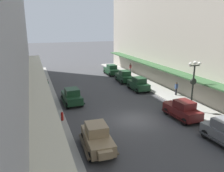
{
  "coord_description": "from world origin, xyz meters",
  "views": [
    {
      "loc": [
        -8.5,
        -17.68,
        8.7
      ],
      "look_at": [
        0.0,
        6.0,
        1.8
      ],
      "focal_mm": 35.94,
      "sensor_mm": 36.0,
      "label": 1
    }
  ],
  "objects_px": {
    "parked_car_0": "(138,84)",
    "pedestrian_3": "(176,88)",
    "lamp_post_with_clock": "(193,84)",
    "parked_car_2": "(182,109)",
    "pedestrian_2": "(47,86)",
    "parked_car_4": "(111,69)",
    "pedestrian_0": "(130,68)",
    "parked_car_6": "(72,96)",
    "parked_car_5": "(97,137)",
    "parked_car_3": "(124,76)",
    "fire_hydrant": "(62,116)"
  },
  "relations": [
    {
      "from": "parked_car_5",
      "to": "pedestrian_3",
      "type": "relative_size",
      "value": 2.63
    },
    {
      "from": "parked_car_3",
      "to": "pedestrian_0",
      "type": "relative_size",
      "value": 2.58
    },
    {
      "from": "parked_car_0",
      "to": "parked_car_4",
      "type": "height_order",
      "value": "same"
    },
    {
      "from": "parked_car_0",
      "to": "pedestrian_3",
      "type": "distance_m",
      "value": 5.15
    },
    {
      "from": "parked_car_2",
      "to": "pedestrian_3",
      "type": "height_order",
      "value": "parked_car_2"
    },
    {
      "from": "parked_car_0",
      "to": "parked_car_2",
      "type": "distance_m",
      "value": 10.09
    },
    {
      "from": "parked_car_6",
      "to": "fire_hydrant",
      "type": "relative_size",
      "value": 5.26
    },
    {
      "from": "parked_car_0",
      "to": "parked_car_6",
      "type": "height_order",
      "value": "same"
    },
    {
      "from": "parked_car_0",
      "to": "parked_car_5",
      "type": "distance_m",
      "value": 15.75
    },
    {
      "from": "parked_car_2",
      "to": "parked_car_0",
      "type": "bearing_deg",
      "value": 88.04
    },
    {
      "from": "parked_car_2",
      "to": "pedestrian_2",
      "type": "xyz_separation_m",
      "value": [
        -11.46,
        12.95,
        0.07
      ]
    },
    {
      "from": "lamp_post_with_clock",
      "to": "parked_car_0",
      "type": "bearing_deg",
      "value": 99.63
    },
    {
      "from": "parked_car_2",
      "to": "lamp_post_with_clock",
      "type": "bearing_deg",
      "value": 30.15
    },
    {
      "from": "parked_car_0",
      "to": "parked_car_6",
      "type": "relative_size",
      "value": 0.99
    },
    {
      "from": "parked_car_0",
      "to": "pedestrian_2",
      "type": "relative_size",
      "value": 2.56
    },
    {
      "from": "parked_car_3",
      "to": "parked_car_5",
      "type": "height_order",
      "value": "same"
    },
    {
      "from": "parked_car_2",
      "to": "parked_car_6",
      "type": "xyz_separation_m",
      "value": [
        -9.17,
        7.72,
        0.0
      ]
    },
    {
      "from": "parked_car_5",
      "to": "lamp_post_with_clock",
      "type": "distance_m",
      "value": 11.75
    },
    {
      "from": "fire_hydrant",
      "to": "pedestrian_2",
      "type": "height_order",
      "value": "pedestrian_2"
    },
    {
      "from": "parked_car_4",
      "to": "pedestrian_3",
      "type": "relative_size",
      "value": 2.6
    },
    {
      "from": "parked_car_3",
      "to": "fire_hydrant",
      "type": "xyz_separation_m",
      "value": [
        -11.19,
        -11.89,
        -0.38
      ]
    },
    {
      "from": "fire_hydrant",
      "to": "pedestrian_0",
      "type": "distance_m",
      "value": 22.78
    },
    {
      "from": "parked_car_2",
      "to": "parked_car_4",
      "type": "height_order",
      "value": "same"
    },
    {
      "from": "parked_car_6",
      "to": "lamp_post_with_clock",
      "type": "bearing_deg",
      "value": -30.99
    },
    {
      "from": "pedestrian_3",
      "to": "parked_car_0",
      "type": "bearing_deg",
      "value": 129.95
    },
    {
      "from": "fire_hydrant",
      "to": "pedestrian_3",
      "type": "distance_m",
      "value": 14.85
    },
    {
      "from": "parked_car_0",
      "to": "pedestrian_3",
      "type": "height_order",
      "value": "parked_car_0"
    },
    {
      "from": "fire_hydrant",
      "to": "parked_car_2",
      "type": "bearing_deg",
      "value": -15.99
    },
    {
      "from": "parked_car_0",
      "to": "fire_hydrant",
      "type": "height_order",
      "value": "parked_car_0"
    },
    {
      "from": "pedestrian_0",
      "to": "parked_car_5",
      "type": "bearing_deg",
      "value": -119.46
    },
    {
      "from": "parked_car_3",
      "to": "parked_car_5",
      "type": "distance_m",
      "value": 19.89
    },
    {
      "from": "parked_car_2",
      "to": "pedestrian_0",
      "type": "bearing_deg",
      "value": 79.35
    },
    {
      "from": "parked_car_5",
      "to": "lamp_post_with_clock",
      "type": "relative_size",
      "value": 0.84
    },
    {
      "from": "lamp_post_with_clock",
      "to": "pedestrian_2",
      "type": "relative_size",
      "value": 3.09
    },
    {
      "from": "pedestrian_0",
      "to": "parked_car_2",
      "type": "bearing_deg",
      "value": -100.65
    },
    {
      "from": "parked_car_4",
      "to": "parked_car_6",
      "type": "xyz_separation_m",
      "value": [
        -9.38,
        -13.01,
        0.0
      ]
    },
    {
      "from": "parked_car_2",
      "to": "parked_car_4",
      "type": "relative_size",
      "value": 1.01
    },
    {
      "from": "parked_car_5",
      "to": "parked_car_3",
      "type": "bearing_deg",
      "value": 61.66
    },
    {
      "from": "parked_car_3",
      "to": "lamp_post_with_clock",
      "type": "height_order",
      "value": "lamp_post_with_clock"
    },
    {
      "from": "parked_car_4",
      "to": "lamp_post_with_clock",
      "type": "height_order",
      "value": "lamp_post_with_clock"
    },
    {
      "from": "parked_car_3",
      "to": "pedestrian_3",
      "type": "distance_m",
      "value": 9.47
    },
    {
      "from": "pedestrian_3",
      "to": "parked_car_4",
      "type": "bearing_deg",
      "value": 103.27
    },
    {
      "from": "parked_car_0",
      "to": "parked_car_5",
      "type": "xyz_separation_m",
      "value": [
        -9.47,
        -12.59,
        0.0
      ]
    },
    {
      "from": "parked_car_4",
      "to": "pedestrian_0",
      "type": "xyz_separation_m",
      "value": [
        3.64,
        -0.25,
        0.07
      ]
    },
    {
      "from": "parked_car_4",
      "to": "pedestrian_0",
      "type": "bearing_deg",
      "value": -3.85
    },
    {
      "from": "parked_car_0",
      "to": "parked_car_4",
      "type": "xyz_separation_m",
      "value": [
        -0.14,
        10.64,
        0.0
      ]
    },
    {
      "from": "parked_car_6",
      "to": "fire_hydrant",
      "type": "distance_m",
      "value": 4.92
    },
    {
      "from": "parked_car_6",
      "to": "pedestrian_2",
      "type": "relative_size",
      "value": 2.58
    },
    {
      "from": "pedestrian_2",
      "to": "parked_car_6",
      "type": "bearing_deg",
      "value": -66.33
    },
    {
      "from": "parked_car_5",
      "to": "lamp_post_with_clock",
      "type": "height_order",
      "value": "lamp_post_with_clock"
    }
  ]
}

